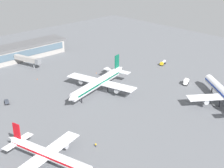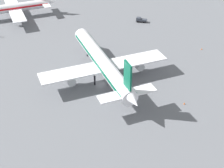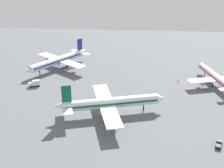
{
  "view_description": "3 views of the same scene",
  "coord_description": "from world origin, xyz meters",
  "px_view_note": "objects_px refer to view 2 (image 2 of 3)",
  "views": [
    {
      "loc": [
        102.91,
        113.87,
        69.83
      ],
      "look_at": [
        -2.84,
        2.03,
        3.68
      ],
      "focal_mm": 51.33,
      "sensor_mm": 36.0,
      "label": 1
    },
    {
      "loc": [
        -83.71,
        6.61,
        56.24
      ],
      "look_at": [
        -6.76,
        -2.92,
        4.23
      ],
      "focal_mm": 53.13,
      "sensor_mm": 36.0,
      "label": 2
    },
    {
      "loc": [
        12.71,
        -115.37,
        66.52
      ],
      "look_at": [
        3.0,
        15.63,
        6.64
      ],
      "focal_mm": 48.51,
      "sensor_mm": 36.0,
      "label": 3
    }
  ],
  "objects_px": {
    "airplane_distant": "(103,63)",
    "safety_cone_mid_apron": "(202,49)",
    "airplane_at_gate": "(11,8)",
    "safety_cone_near_gate": "(184,103)",
    "pushback_tractor": "(141,20)"
  },
  "relations": [
    {
      "from": "airplane_at_gate",
      "to": "safety_cone_mid_apron",
      "type": "xyz_separation_m",
      "value": [
        -38.45,
        -71.39,
        -4.1
      ]
    },
    {
      "from": "airplane_at_gate",
      "to": "airplane_distant",
      "type": "relative_size",
      "value": 0.8
    },
    {
      "from": "airplane_distant",
      "to": "safety_cone_mid_apron",
      "type": "bearing_deg",
      "value": -83.92
    },
    {
      "from": "airplane_at_gate",
      "to": "safety_cone_near_gate",
      "type": "distance_m",
      "value": 88.68
    },
    {
      "from": "airplane_at_gate",
      "to": "safety_cone_near_gate",
      "type": "bearing_deg",
      "value": 113.31
    },
    {
      "from": "airplane_at_gate",
      "to": "safety_cone_mid_apron",
      "type": "bearing_deg",
      "value": 136.4
    },
    {
      "from": "safety_cone_mid_apron",
      "to": "safety_cone_near_gate",
      "type": "bearing_deg",
      "value": 152.37
    },
    {
      "from": "airplane_distant",
      "to": "safety_cone_mid_apron",
      "type": "xyz_separation_m",
      "value": [
        14.39,
        -37.31,
        -5.19
      ]
    },
    {
      "from": "safety_cone_near_gate",
      "to": "safety_cone_mid_apron",
      "type": "xyz_separation_m",
      "value": [
        30.78,
        -16.12,
        0.0
      ]
    },
    {
      "from": "airplane_distant",
      "to": "pushback_tractor",
      "type": "xyz_separation_m",
      "value": [
        41.5,
        -20.33,
        -4.52
      ]
    },
    {
      "from": "pushback_tractor",
      "to": "safety_cone_near_gate",
      "type": "height_order",
      "value": "pushback_tractor"
    },
    {
      "from": "airplane_distant",
      "to": "safety_cone_near_gate",
      "type": "xyz_separation_m",
      "value": [
        -16.39,
        -21.2,
        -5.19
      ]
    },
    {
      "from": "airplane_distant",
      "to": "safety_cone_near_gate",
      "type": "bearing_deg",
      "value": -142.73
    },
    {
      "from": "airplane_at_gate",
      "to": "safety_cone_near_gate",
      "type": "height_order",
      "value": "airplane_at_gate"
    },
    {
      "from": "pushback_tractor",
      "to": "airplane_distant",
      "type": "bearing_deg",
      "value": 84.11
    }
  ]
}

